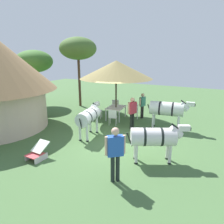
{
  "coord_description": "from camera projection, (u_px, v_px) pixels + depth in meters",
  "views": [
    {
      "loc": [
        -7.77,
        -4.32,
        3.82
      ],
      "look_at": [
        1.02,
        0.4,
        1.0
      ],
      "focal_mm": 33.08,
      "sensor_mm": 36.0,
      "label": 1
    }
  ],
  "objects": [
    {
      "name": "zebra_by_umbrella",
      "position": [
        89.0,
        116.0,
        9.68
      ],
      "size": [
        2.18,
        0.89,
        1.53
      ],
      "rotation": [
        0.0,
        0.0,
        4.89
      ],
      "color": "silver",
      "rests_on": "ground_plane"
    },
    {
      "name": "patio_chair_near_lawn",
      "position": [
        115.0,
        106.0,
        13.59
      ],
      "size": [
        0.58,
        0.59,
        0.9
      ],
      "rotation": [
        0.0,
        0.0,
        -4.21
      ],
      "color": "silver",
      "rests_on": "ground_plane"
    },
    {
      "name": "shade_umbrella",
      "position": [
        116.0,
        70.0,
        11.79
      ],
      "size": [
        4.19,
        4.19,
        3.46
      ],
      "color": "brown",
      "rests_on": "ground_plane"
    },
    {
      "name": "patio_chair_east_end",
      "position": [
        135.0,
        110.0,
        12.53
      ],
      "size": [
        0.6,
        0.59,
        0.9
      ],
      "rotation": [
        0.0,
        0.0,
        0.56
      ],
      "color": "white",
      "rests_on": "ground_plane"
    },
    {
      "name": "guest_behind_table",
      "position": [
        142.0,
        103.0,
        12.49
      ],
      "size": [
        0.54,
        0.29,
        1.55
      ],
      "rotation": [
        0.0,
        0.0,
        6.04
      ],
      "color": "black",
      "rests_on": "ground_plane"
    },
    {
      "name": "zebra_nearest_camera",
      "position": [
        155.0,
        137.0,
        7.35
      ],
      "size": [
        1.32,
        2.05,
        1.49
      ],
      "rotation": [
        0.0,
        0.0,
        3.62
      ],
      "color": "silver",
      "rests_on": "ground_plane"
    },
    {
      "name": "acacia_tree_right_background",
      "position": [
        34.0,
        62.0,
        15.4
      ],
      "size": [
        2.75,
        2.75,
        4.11
      ],
      "color": "#52381A",
      "rests_on": "ground_plane"
    },
    {
      "name": "guest_beside_umbrella",
      "position": [
        132.0,
        110.0,
        10.66
      ],
      "size": [
        0.57,
        0.36,
        1.68
      ],
      "rotation": [
        0.0,
        0.0,
        5.91
      ],
      "color": "black",
      "rests_on": "ground_plane"
    },
    {
      "name": "zebra_toward_hut",
      "position": [
        168.0,
        109.0,
        10.66
      ],
      "size": [
        0.93,
        2.36,
        1.6
      ],
      "rotation": [
        0.0,
        0.0,
        3.28
      ],
      "color": "silver",
      "rests_on": "ground_plane"
    },
    {
      "name": "ground_plane",
      "position": [
        109.0,
        139.0,
        9.6
      ],
      "size": [
        36.0,
        36.0,
        0.0
      ],
      "primitive_type": "plane",
      "color": "#46693B"
    },
    {
      "name": "standing_watcher",
      "position": [
        115.0,
        150.0,
        6.14
      ],
      "size": [
        0.48,
        0.5,
        1.77
      ],
      "rotation": [
        0.0,
        0.0,
        -0.85
      ],
      "color": "black",
      "rests_on": "ground_plane"
    },
    {
      "name": "patio_chair_west_end",
      "position": [
        113.0,
        116.0,
        11.33
      ],
      "size": [
        0.54,
        0.55,
        0.9
      ],
      "rotation": [
        0.0,
        0.0,
        -1.24
      ],
      "color": "silver",
      "rests_on": "ground_plane"
    },
    {
      "name": "striped_lounge_chair",
      "position": [
        37.0,
        153.0,
        7.72
      ],
      "size": [
        0.83,
        0.58,
        0.61
      ],
      "rotation": [
        0.0,
        0.0,
        1.54
      ],
      "color": "#CF4448",
      "rests_on": "ground_plane"
    },
    {
      "name": "patio_dining_table",
      "position": [
        116.0,
        108.0,
        12.41
      ],
      "size": [
        1.41,
        1.1,
        0.74
      ],
      "rotation": [
        0.0,
        0.0,
        0.12
      ],
      "color": "silver",
      "rests_on": "ground_plane"
    },
    {
      "name": "patio_chair_near_hut",
      "position": [
        97.0,
        110.0,
        12.63
      ],
      "size": [
        0.55,
        0.54,
        0.9
      ],
      "rotation": [
        0.0,
        0.0,
        -2.81
      ],
      "color": "white",
      "rests_on": "ground_plane"
    },
    {
      "name": "acacia_tree_behind_hut",
      "position": [
        78.0,
        49.0,
        14.64
      ],
      "size": [
        2.64,
        2.64,
        4.99
      ],
      "color": "#4B3123",
      "rests_on": "ground_plane"
    }
  ]
}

